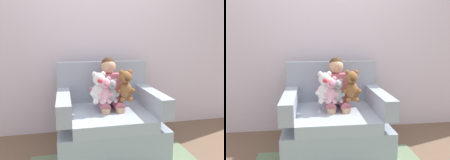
{
  "view_description": "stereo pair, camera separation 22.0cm",
  "coord_description": "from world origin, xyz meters",
  "views": [
    {
      "loc": [
        -0.48,
        -2.36,
        1.25
      ],
      "look_at": [
        0.03,
        -0.05,
        0.82
      ],
      "focal_mm": 35.83,
      "sensor_mm": 36.0,
      "label": 1
    },
    {
      "loc": [
        -0.26,
        -2.4,
        1.25
      ],
      "look_at": [
        0.03,
        -0.05,
        0.82
      ],
      "focal_mm": 35.83,
      "sensor_mm": 36.0,
      "label": 2
    }
  ],
  "objects": [
    {
      "name": "ground_plane",
      "position": [
        0.0,
        0.0,
        0.0
      ],
      "size": [
        8.0,
        8.0,
        0.0
      ],
      "primitive_type": "plane",
      "color": "brown"
    },
    {
      "name": "armchair",
      "position": [
        0.0,
        0.04,
        0.32
      ],
      "size": [
        1.12,
        0.94,
        0.98
      ],
      "color": "#9EADBC",
      "rests_on": "ground"
    },
    {
      "name": "plush_pink",
      "position": [
        -0.06,
        -0.08,
        0.71
      ],
      "size": [
        0.17,
        0.14,
        0.29
      ],
      "rotation": [
        0.0,
        0.0,
        0.38
      ],
      "color": "#EAA8BC",
      "rests_on": "armchair"
    },
    {
      "name": "plush_grey",
      "position": [
        0.02,
        -0.07,
        0.7
      ],
      "size": [
        0.16,
        0.13,
        0.26
      ],
      "rotation": [
        0.0,
        0.0,
        0.08
      ],
      "color": "#9E9EA3",
      "rests_on": "armchair"
    },
    {
      "name": "plush_brown",
      "position": [
        0.18,
        -0.05,
        0.74
      ],
      "size": [
        0.21,
        0.17,
        0.35
      ],
      "rotation": [
        0.0,
        0.0,
        -0.14
      ],
      "color": "brown",
      "rests_on": "armchair"
    },
    {
      "name": "plush_white",
      "position": [
        -0.12,
        -0.06,
        0.74
      ],
      "size": [
        0.2,
        0.16,
        0.34
      ],
      "rotation": [
        0.0,
        0.0,
        -0.12
      ],
      "color": "white",
      "rests_on": "armchair"
    },
    {
      "name": "seated_child",
      "position": [
        0.03,
        0.08,
        0.68
      ],
      "size": [
        0.45,
        0.39,
        0.82
      ],
      "rotation": [
        0.0,
        0.0,
        -0.06
      ],
      "color": "#C66B7F",
      "rests_on": "armchair"
    },
    {
      "name": "back_wall",
      "position": [
        0.0,
        0.67,
        1.3
      ],
      "size": [
        6.0,
        0.1,
        2.6
      ],
      "primitive_type": "cube",
      "color": "silver",
      "rests_on": "ground"
    }
  ]
}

